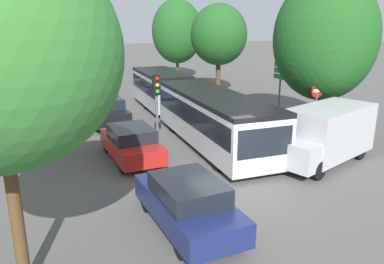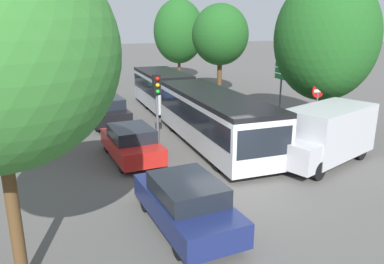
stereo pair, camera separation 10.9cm
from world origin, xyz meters
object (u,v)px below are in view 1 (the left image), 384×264
(articulated_bus, at_px, (187,101))
(queued_car_green, at_px, (82,81))
(traffic_light, at_px, (157,95))
(queued_car_graphite, at_px, (72,73))
(no_entry_sign, at_px, (316,103))
(queued_car_red, at_px, (131,143))
(city_bus_rear, at_px, (60,56))
(tree_right_near, at_px, (324,42))
(queued_car_navy, at_px, (187,203))
(queued_car_black, at_px, (105,110))
(tree_right_mid, at_px, (219,35))
(tree_left_far, at_px, (19,25))
(queued_car_blue, at_px, (91,91))
(tree_right_far, at_px, (177,31))
(direction_sign_post, at_px, (280,78))
(white_van, at_px, (326,133))
(tree_left_mid, at_px, (31,55))

(articulated_bus, distance_m, queued_car_green, 15.56)
(queued_car_green, height_order, traffic_light, traffic_light)
(queued_car_graphite, distance_m, no_entry_sign, 27.96)
(queued_car_graphite, height_order, traffic_light, traffic_light)
(queued_car_green, height_order, no_entry_sign, no_entry_sign)
(queued_car_graphite, bearing_deg, queued_car_red, 177.19)
(city_bus_rear, bearing_deg, tree_right_near, -163.53)
(queued_car_red, bearing_deg, queued_car_green, -3.43)
(queued_car_navy, xyz_separation_m, queued_car_red, (-0.08, 5.99, -0.01))
(queued_car_black, xyz_separation_m, tree_right_mid, (9.95, 5.48, 3.92))
(queued_car_navy, height_order, tree_right_mid, tree_right_mid)
(queued_car_green, distance_m, tree_left_far, 10.41)
(queued_car_navy, xyz_separation_m, queued_car_blue, (0.27, 19.24, 0.04))
(queued_car_navy, bearing_deg, tree_right_mid, -31.35)
(queued_car_red, xyz_separation_m, tree_right_far, (10.25, 21.34, 4.07))
(queued_car_graphite, height_order, tree_right_near, tree_right_near)
(queued_car_blue, xyz_separation_m, direction_sign_post, (9.12, -10.38, 1.79))
(direction_sign_post, height_order, tree_left_far, tree_left_far)
(direction_sign_post, bearing_deg, queued_car_graphite, -63.37)
(tree_right_near, xyz_separation_m, tree_right_mid, (0.02, 11.55, 0.03))
(traffic_light, bearing_deg, tree_left_far, -153.75)
(tree_left_far, xyz_separation_m, tree_right_near, (13.96, -10.67, -0.77))
(tree_left_far, bearing_deg, direction_sign_post, -30.93)
(tree_right_mid, relative_size, tree_right_far, 0.89)
(articulated_bus, xyz_separation_m, queued_car_graphite, (-3.84, 21.75, -0.73))
(white_van, relative_size, tree_right_near, 0.68)
(tree_left_far, height_order, tree_right_near, tree_left_far)
(traffic_light, height_order, tree_right_mid, tree_right_mid)
(city_bus_rear, xyz_separation_m, tree_right_mid, (9.82, -27.25, 3.27))
(no_entry_sign, bearing_deg, queued_car_green, -156.99)
(traffic_light, distance_m, tree_left_mid, 5.36)
(tree_right_far, bearing_deg, tree_right_near, -90.64)
(queued_car_black, relative_size, tree_left_far, 0.55)
(city_bus_rear, relative_size, queued_car_red, 2.79)
(queued_car_navy, xyz_separation_m, white_van, (7.18, 2.57, 0.51))
(tree_right_far, bearing_deg, traffic_light, -113.28)
(queued_car_black, distance_m, white_van, 12.09)
(articulated_bus, height_order, tree_right_near, tree_right_near)
(city_bus_rear, distance_m, queued_car_red, 39.04)
(direction_sign_post, bearing_deg, white_van, 75.42)
(queued_car_green, bearing_deg, queued_car_red, 176.57)
(tree_right_near, distance_m, tree_right_mid, 11.55)
(queued_car_red, height_order, tree_right_far, tree_right_far)
(queued_car_graphite, height_order, no_entry_sign, no_entry_sign)
(queued_car_green, height_order, queued_car_graphite, queued_car_green)
(queued_car_graphite, xyz_separation_m, no_entry_sign, (8.58, -26.58, 1.18))
(tree_left_mid, bearing_deg, queued_car_green, 77.10)
(queued_car_red, distance_m, tree_left_mid, 5.37)
(queued_car_red, relative_size, queued_car_graphite, 1.04)
(city_bus_rear, distance_m, white_van, 43.03)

